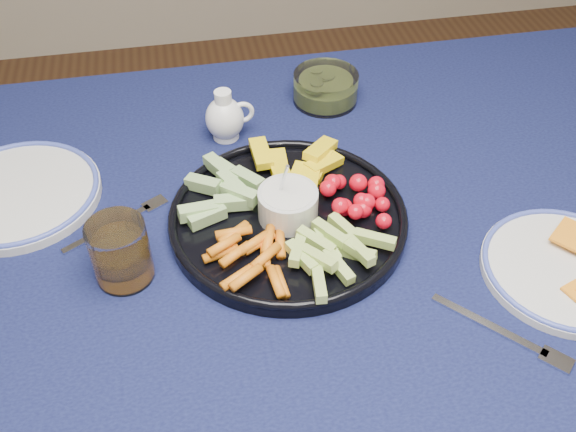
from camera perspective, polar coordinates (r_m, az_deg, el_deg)
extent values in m
cylinder|color=#522D1B|center=(1.59, 22.28, 0.53)|extent=(0.07, 0.07, 0.70)
cube|color=#522D1B|center=(0.82, -1.68, -7.00)|extent=(1.60, 1.00, 0.04)
cube|color=black|center=(0.81, -1.71, -5.97)|extent=(1.66, 1.06, 0.01)
cube|color=black|center=(1.30, -5.59, 7.60)|extent=(1.66, 0.01, 0.30)
cylinder|color=black|center=(0.87, 0.00, -0.37)|extent=(0.32, 0.32, 0.01)
torus|color=black|center=(0.86, 0.00, 0.14)|extent=(0.32, 0.32, 0.01)
cylinder|color=silver|center=(0.85, 0.00, 1.00)|extent=(0.08, 0.08, 0.04)
cylinder|color=silver|center=(0.84, 0.00, 1.89)|extent=(0.07, 0.07, 0.01)
cylinder|color=white|center=(1.03, -5.53, 7.20)|extent=(0.04, 0.04, 0.01)
ellipsoid|color=white|center=(1.01, -5.65, 8.61)|extent=(0.06, 0.06, 0.07)
cylinder|color=white|center=(0.99, -5.79, 10.29)|extent=(0.03, 0.03, 0.03)
torus|color=white|center=(1.01, -4.08, 9.17)|extent=(0.04, 0.01, 0.04)
torus|color=#4150B6|center=(0.99, -5.74, 9.71)|extent=(0.03, 0.03, 0.00)
cylinder|color=silver|center=(1.09, 3.36, 11.33)|extent=(0.11, 0.11, 0.05)
cylinder|color=#54631C|center=(1.10, 3.34, 10.93)|extent=(0.09, 0.09, 0.03)
cylinder|color=silver|center=(0.88, 23.41, -4.42)|extent=(0.21, 0.21, 0.01)
torus|color=#4150B6|center=(0.88, 23.53, -4.13)|extent=(0.21, 0.21, 0.01)
cylinder|color=silver|center=(0.81, -14.68, -3.10)|extent=(0.07, 0.07, 0.09)
cylinder|color=gold|center=(0.82, -14.44, -4.01)|extent=(0.06, 0.06, 0.05)
cube|color=silver|center=(0.90, -15.77, -1.12)|extent=(0.12, 0.07, 0.00)
cube|color=silver|center=(0.92, -11.75, 1.06)|extent=(0.04, 0.03, 0.00)
cube|color=silver|center=(0.80, 17.35, -9.25)|extent=(0.10, 0.11, 0.00)
cube|color=silver|center=(0.79, 22.73, -11.73)|extent=(0.04, 0.04, 0.00)
cylinder|color=silver|center=(0.98, -22.81, 1.74)|extent=(0.23, 0.23, 0.01)
torus|color=#4150B6|center=(0.98, -22.94, 2.08)|extent=(0.23, 0.23, 0.01)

